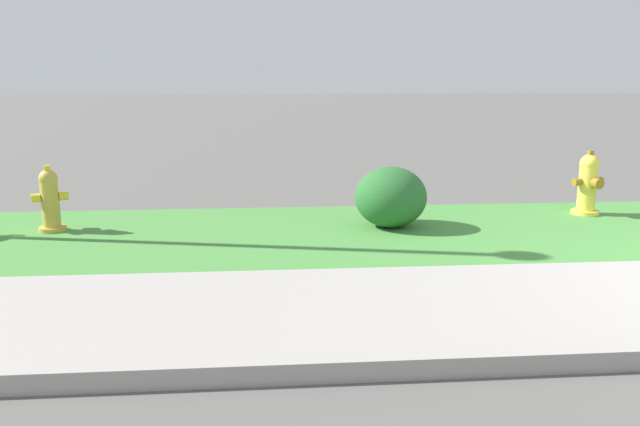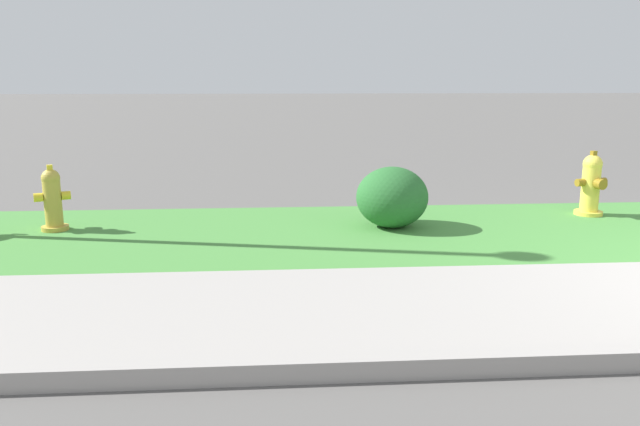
% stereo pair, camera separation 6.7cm
% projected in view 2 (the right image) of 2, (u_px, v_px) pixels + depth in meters
% --- Properties ---
extents(fire_hydrant_by_grass_verge, '(0.37, 0.34, 0.70)m').
position_uv_depth(fire_hydrant_by_grass_verge, '(53.00, 199.00, 6.53)').
color(fire_hydrant_by_grass_verge, gold).
rests_on(fire_hydrant_by_grass_verge, ground).
extents(fire_hydrant_near_corner, '(0.40, 0.37, 0.76)m').
position_uv_depth(fire_hydrant_near_corner, '(591.00, 185.00, 7.25)').
color(fire_hydrant_near_corner, yellow).
rests_on(fire_hydrant_near_corner, ground).
extents(shrub_bush_mid_verge, '(0.77, 0.77, 0.66)m').
position_uv_depth(shrub_bush_mid_verge, '(392.00, 197.00, 6.67)').
color(shrub_bush_mid_verge, '#28662D').
rests_on(shrub_bush_mid_verge, ground).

